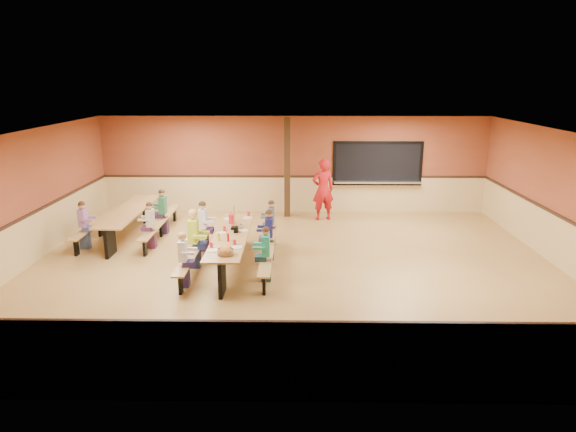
{
  "coord_description": "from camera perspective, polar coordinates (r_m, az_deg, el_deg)",
  "views": [
    {
      "loc": [
        0.06,
        -10.88,
        4.13
      ],
      "look_at": [
        -0.11,
        0.14,
        1.15
      ],
      "focal_mm": 32.0,
      "sensor_mm": 36.0,
      "label": 1
    }
  ],
  "objects": [
    {
      "name": "seated_child_grey_left",
      "position": [
        12.72,
        -9.41,
        -1.14
      ],
      "size": [
        0.38,
        0.31,
        1.22
      ],
      "primitive_type": null,
      "color": "silver",
      "rests_on": "ground"
    },
    {
      "name": "room_envelope",
      "position": [
        11.41,
        0.54,
        -2.42
      ],
      "size": [
        12.04,
        10.04,
        3.02
      ],
      "color": "brown",
      "rests_on": "ground"
    },
    {
      "name": "seated_child_green_sec",
      "position": [
        14.32,
        -13.72,
        0.46
      ],
      "size": [
        0.37,
        0.31,
        1.22
      ],
      "primitive_type": null,
      "color": "#2D714B",
      "rests_on": "ground"
    },
    {
      "name": "chip_bowl",
      "position": [
        10.22,
        -6.96,
        -3.91
      ],
      "size": [
        0.32,
        0.32,
        0.15
      ],
      "primitive_type": null,
      "color": "orange",
      "rests_on": "cafeteria_table_main"
    },
    {
      "name": "punch_pitcher",
      "position": [
        12.37,
        -6.24,
        -0.34
      ],
      "size": [
        0.16,
        0.16,
        0.22
      ],
      "primitive_type": "cylinder",
      "color": "red",
      "rests_on": "cafeteria_table_main"
    },
    {
      "name": "seated_child_tan_sec",
      "position": [
        13.19,
        -15.01,
        -1.02
      ],
      "size": [
        0.34,
        0.28,
        1.16
      ],
      "primitive_type": null,
      "color": "#B9AF97",
      "rests_on": "ground"
    },
    {
      "name": "ground",
      "position": [
        11.63,
        0.53,
        -5.66
      ],
      "size": [
        12.0,
        12.0,
        0.0
      ],
      "primitive_type": "plane",
      "color": "olive",
      "rests_on": "ground"
    },
    {
      "name": "napkin_dispenser",
      "position": [
        11.66,
        -5.79,
        -1.52
      ],
      "size": [
        0.1,
        0.14,
        0.13
      ],
      "primitive_type": "cube",
      "color": "black",
      "rests_on": "cafeteria_table_main"
    },
    {
      "name": "seated_adult_yellow",
      "position": [
        11.6,
        -10.42,
        -2.54
      ],
      "size": [
        0.42,
        0.34,
        1.32
      ],
      "primitive_type": null,
      "color": "#B1D32C",
      "rests_on": "ground"
    },
    {
      "name": "seated_child_navy_right",
      "position": [
        11.9,
        -2.11,
        -2.16
      ],
      "size": [
        0.36,
        0.29,
        1.19
      ],
      "primitive_type": null,
      "color": "#181852",
      "rests_on": "ground"
    },
    {
      "name": "condiment_ketchup",
      "position": [
        11.04,
        -6.67,
        -2.39
      ],
      "size": [
        0.06,
        0.06,
        0.17
      ],
      "primitive_type": "cylinder",
      "color": "#B2140F",
      "rests_on": "cafeteria_table_main"
    },
    {
      "name": "condiment_mustard",
      "position": [
        11.13,
        -7.72,
        -2.29
      ],
      "size": [
        0.06,
        0.06,
        0.17
      ],
      "primitive_type": "cylinder",
      "color": "yellow",
      "rests_on": "cafeteria_table_main"
    },
    {
      "name": "seated_child_teal_right",
      "position": [
        10.69,
        -2.47,
        -4.28
      ],
      "size": [
        0.35,
        0.28,
        1.16
      ],
      "primitive_type": null,
      "color": "#27AA87",
      "rests_on": "ground"
    },
    {
      "name": "kitchen_pass_through",
      "position": [
        16.25,
        9.91,
        5.55
      ],
      "size": [
        2.78,
        0.28,
        1.38
      ],
      "color": "black",
      "rests_on": "ground"
    },
    {
      "name": "seated_child_white_left",
      "position": [
        10.6,
        -11.54,
        -4.81
      ],
      "size": [
        0.34,
        0.28,
        1.14
      ],
      "primitive_type": null,
      "color": "white",
      "rests_on": "ground"
    },
    {
      "name": "standing_woman",
      "position": [
        15.28,
        3.91,
        2.94
      ],
      "size": [
        0.75,
        0.59,
        1.83
      ],
      "primitive_type": "imported",
      "rotation": [
        0.0,
        0.0,
        3.39
      ],
      "color": "#B51418",
      "rests_on": "ground"
    },
    {
      "name": "cafeteria_table_main",
      "position": [
        11.59,
        -6.3,
        -3.08
      ],
      "size": [
        1.91,
        3.7,
        0.74
      ],
      "color": "#A37940",
      "rests_on": "ground"
    },
    {
      "name": "table_paddle",
      "position": [
        11.9,
        -5.97,
        -0.82
      ],
      "size": [
        0.16,
        0.16,
        0.56
      ],
      "color": "black",
      "rests_on": "cafeteria_table_main"
    },
    {
      "name": "structural_post",
      "position": [
        15.5,
        -0.09,
        5.36
      ],
      "size": [
        0.18,
        0.18,
        3.0
      ],
      "primitive_type": "cube",
      "color": "black",
      "rests_on": "ground"
    },
    {
      "name": "cafeteria_table_second",
      "position": [
        14.31,
        -17.17,
        -0.14
      ],
      "size": [
        1.91,
        3.7,
        0.74
      ],
      "color": "#A37940",
      "rests_on": "ground"
    },
    {
      "name": "place_settings",
      "position": [
        11.51,
        -6.34,
        -1.81
      ],
      "size": [
        0.65,
        3.3,
        0.11
      ],
      "primitive_type": null,
      "color": "beige",
      "rests_on": "cafeteria_table_main"
    },
    {
      "name": "seated_child_char_right",
      "position": [
        12.98,
        -1.86,
        -0.79
      ],
      "size": [
        0.34,
        0.28,
        1.14
      ],
      "primitive_type": null,
      "color": "#4F5459",
      "rests_on": "ground"
    },
    {
      "name": "seated_child_purple_sec",
      "position": [
        13.67,
        -21.75,
        -0.97
      ],
      "size": [
        0.36,
        0.29,
        1.18
      ],
      "primitive_type": null,
      "color": "#906098",
      "rests_on": "ground"
    }
  ]
}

